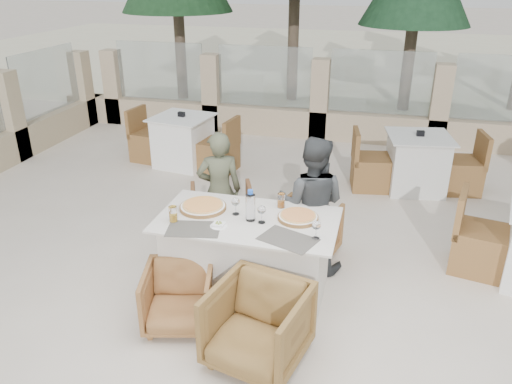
% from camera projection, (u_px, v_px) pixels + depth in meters
% --- Properties ---
extents(ground, '(80.00, 80.00, 0.00)m').
position_uv_depth(ground, '(246.00, 288.00, 4.78)').
color(ground, beige).
rests_on(ground, ground).
extents(sand_patch, '(30.00, 16.00, 0.01)m').
position_uv_depth(sand_patch, '(356.00, 57.00, 17.14)').
color(sand_patch, beige).
rests_on(sand_patch, ground).
extents(perimeter_wall_far, '(10.00, 0.34, 1.60)m').
position_uv_depth(perimeter_wall_far, '(320.00, 94.00, 8.69)').
color(perimeter_wall_far, tan).
rests_on(perimeter_wall_far, ground).
extents(dining_table, '(1.60, 0.90, 0.77)m').
position_uv_depth(dining_table, '(248.00, 256.00, 4.58)').
color(dining_table, beige).
rests_on(dining_table, ground).
extents(placemat_near_left, '(0.50, 0.38, 0.00)m').
position_uv_depth(placemat_near_left, '(194.00, 229.00, 4.25)').
color(placemat_near_left, '#534F47').
rests_on(placemat_near_left, dining_table).
extents(placemat_near_right, '(0.53, 0.44, 0.00)m').
position_uv_depth(placemat_near_right, '(288.00, 239.00, 4.08)').
color(placemat_near_right, '#555049').
rests_on(placemat_near_right, dining_table).
extents(pizza_left, '(0.48, 0.48, 0.06)m').
position_uv_depth(pizza_left, '(203.00, 206.00, 4.60)').
color(pizza_left, orange).
rests_on(pizza_left, dining_table).
extents(pizza_right, '(0.44, 0.44, 0.05)m').
position_uv_depth(pizza_right, '(298.00, 217.00, 4.41)').
color(pizza_right, '#C6461B').
rests_on(pizza_right, dining_table).
extents(water_bottle, '(0.10, 0.10, 0.29)m').
position_uv_depth(water_bottle, '(250.00, 205.00, 4.34)').
color(water_bottle, '#A2B9D5').
rests_on(water_bottle, dining_table).
extents(wine_glass_centre, '(0.10, 0.10, 0.18)m').
position_uv_depth(wine_glass_centre, '(236.00, 205.00, 4.47)').
color(wine_glass_centre, white).
rests_on(wine_glass_centre, dining_table).
extents(wine_glass_near, '(0.08, 0.08, 0.18)m').
position_uv_depth(wine_glass_near, '(262.00, 213.00, 4.32)').
color(wine_glass_near, silver).
rests_on(wine_glass_near, dining_table).
extents(wine_glass_corner, '(0.09, 0.09, 0.18)m').
position_uv_depth(wine_glass_corner, '(316.00, 229.00, 4.06)').
color(wine_glass_corner, white).
rests_on(wine_glass_corner, dining_table).
extents(beer_glass_left, '(0.09, 0.09, 0.14)m').
position_uv_depth(beer_glass_left, '(173.00, 214.00, 4.35)').
color(beer_glass_left, yellow).
rests_on(beer_glass_left, dining_table).
extents(beer_glass_right, '(0.07, 0.07, 0.14)m').
position_uv_depth(beer_glass_right, '(281.00, 201.00, 4.61)').
color(beer_glass_right, orange).
rests_on(beer_glass_right, dining_table).
extents(olive_dish, '(0.12, 0.12, 0.04)m').
position_uv_depth(olive_dish, '(219.00, 224.00, 4.28)').
color(olive_dish, white).
rests_on(olive_dish, dining_table).
extents(armchair_far_left, '(0.87, 0.89, 0.63)m').
position_uv_depth(armchair_far_left, '(222.00, 215.00, 5.50)').
color(armchair_far_left, brown).
rests_on(armchair_far_left, ground).
extents(armchair_far_right, '(0.77, 0.78, 0.59)m').
position_uv_depth(armchair_far_right, '(305.00, 232.00, 5.19)').
color(armchair_far_right, olive).
rests_on(armchair_far_right, ground).
extents(armchair_near_left, '(0.70, 0.71, 0.53)m').
position_uv_depth(armchair_near_left, '(179.00, 297.00, 4.20)').
color(armchair_near_left, olive).
rests_on(armchair_near_left, ground).
extents(armchair_near_right, '(0.83, 0.84, 0.64)m').
position_uv_depth(armchair_near_right, '(258.00, 326.00, 3.79)').
color(armchair_near_right, brown).
rests_on(armchair_near_right, ground).
extents(diner_left, '(0.55, 0.46, 1.30)m').
position_uv_depth(diner_left, '(220.00, 191.00, 5.28)').
color(diner_left, '#50543D').
rests_on(diner_left, ground).
extents(diner_right, '(0.70, 0.55, 1.39)m').
position_uv_depth(diner_right, '(312.00, 205.00, 4.86)').
color(diner_right, '#3A3D40').
rests_on(diner_right, ground).
extents(bg_table_a, '(1.74, 1.05, 0.77)m').
position_uv_depth(bg_table_a, '(183.00, 141.00, 7.62)').
color(bg_table_a, white).
rests_on(bg_table_a, ground).
extents(bg_table_b, '(1.75, 1.07, 0.77)m').
position_uv_depth(bg_table_b, '(416.00, 163.00, 6.77)').
color(bg_table_b, silver).
rests_on(bg_table_b, ground).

